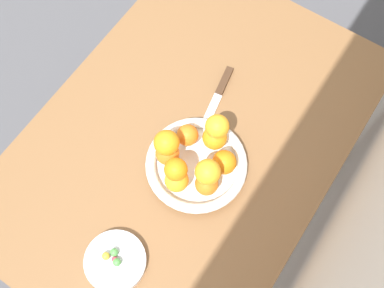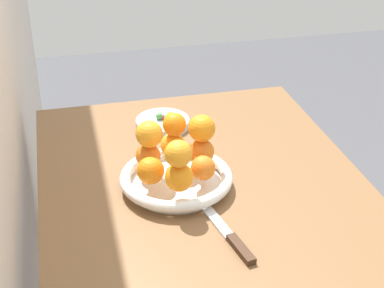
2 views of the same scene
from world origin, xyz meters
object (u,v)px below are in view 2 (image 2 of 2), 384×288
orange_4 (179,177)px  candy_ball_0 (159,116)px  orange_2 (148,155)px  orange_1 (173,145)px  orange_7 (149,134)px  orange_3 (151,171)px  candy_ball_1 (170,115)px  orange_9 (174,124)px  knife (227,232)px  fruit_bowl (176,179)px  orange_6 (178,154)px  candy_ball_2 (167,118)px  dining_table (210,229)px  orange_0 (201,151)px  orange_8 (202,128)px  orange_5 (203,168)px  candy_dish (163,123)px  candy_ball_3 (163,117)px

orange_4 → candy_ball_0: bearing=-4.1°
orange_2 → orange_1: bearing=-63.3°
orange_4 → orange_7: 0.13m
orange_3 → candy_ball_1: bearing=-18.4°
orange_9 → knife: size_ratio=0.21×
fruit_bowl → orange_6: (-0.07, 0.01, 0.11)m
orange_2 → candy_ball_1: orange_2 is taller
orange_7 → candy_ball_1: (0.28, -0.10, -0.10)m
orange_9 → candy_ball_1: 0.26m
orange_9 → candy_ball_1: size_ratio=2.91×
fruit_bowl → orange_6: size_ratio=4.39×
orange_2 → candy_ball_2: 0.27m
orange_6 → candy_ball_2: size_ratio=3.01×
dining_table → orange_3: (0.03, 0.13, 0.16)m
fruit_bowl → orange_0: (0.03, -0.07, 0.05)m
orange_1 → orange_7: size_ratio=0.96×
orange_4 → orange_8: 0.14m
candy_ball_0 → orange_3: bearing=166.2°
orange_3 → candy_ball_1: size_ratio=3.21×
orange_5 → knife: size_ratio=0.22×
orange_0 → orange_3: (-0.06, 0.13, 0.00)m
dining_table → orange_8: bearing=0.4°
candy_dish → orange_4: orange_4 is taller
orange_7 → orange_9: size_ratio=1.11×
orange_0 → orange_4: orange_4 is taller
orange_2 → candy_ball_3: (0.26, -0.08, -0.04)m
orange_0 → orange_2: bearing=84.1°
orange_7 → orange_4: bearing=-156.6°
candy_dish → candy_ball_1: bearing=-80.5°
orange_4 → orange_7: bearing=23.4°
candy_dish → candy_ball_3: (-0.00, -0.00, 0.02)m
fruit_bowl → candy_ball_0: 0.31m
orange_5 → orange_9: 0.13m
fruit_bowl → orange_6: 0.13m
fruit_bowl → candy_ball_3: bearing=-5.2°
orange_4 → orange_8: (0.10, -0.07, 0.06)m
orange_0 → orange_2: 0.12m
orange_5 → knife: orange_5 is taller
candy_ball_0 → candy_ball_2: bearing=-127.8°
orange_0 → knife: orange_0 is taller
dining_table → knife: knife is taller
orange_7 → knife: 0.29m
candy_ball_2 → knife: (-0.49, -0.03, -0.03)m
orange_7 → candy_ball_2: size_ratio=3.15×
orange_0 → orange_9: bearing=53.5°
orange_1 → orange_3: size_ratio=0.97×
fruit_bowl → orange_4: 0.09m
orange_8 → candy_ball_0: 0.30m
orange_7 → candy_ball_0: bearing=-14.8°
orange_7 → candy_ball_1: orange_7 is taller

